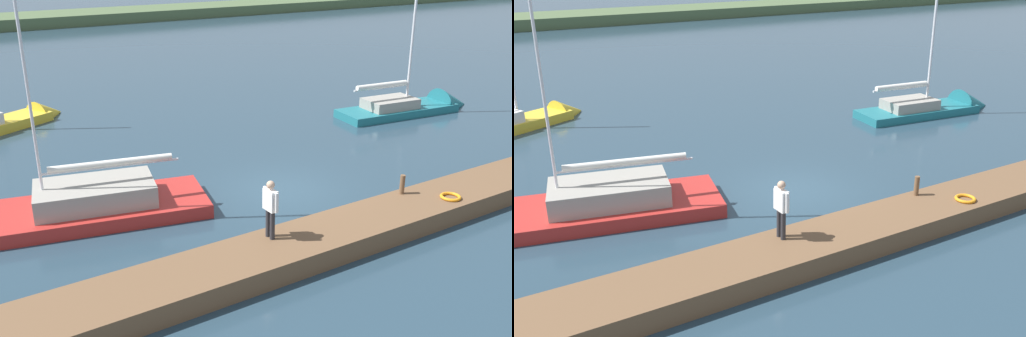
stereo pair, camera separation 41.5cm
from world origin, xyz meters
TOP-DOWN VIEW (x-y plane):
  - ground_plane at (0.00, 0.00)m, footprint 200.00×200.00m
  - far_shoreline at (0.00, -52.59)m, footprint 180.00×8.00m
  - dock_pier at (0.00, 4.14)m, footprint 23.91×2.00m
  - mooring_post_far at (-2.39, 3.44)m, footprint 0.16×0.16m
  - life_ring_buoy at (-3.45, 4.54)m, footprint 0.66×0.66m
  - sailboat_far_right at (6.66, -13.38)m, footprint 6.85×4.54m
  - sailboat_behind_pier at (-12.15, -4.93)m, footprint 8.09×2.91m
  - person_on_dock at (2.90, 3.70)m, footprint 0.23×0.64m

SIDE VIEW (x-z plane):
  - ground_plane at x=0.00m, z-range 0.00..0.00m
  - far_shoreline at x=0.00m, z-range -1.20..1.20m
  - sailboat_behind_pier at x=-12.15m, z-range -4.87..5.15m
  - sailboat_far_right at x=6.66m, z-range -3.81..4.11m
  - dock_pier at x=0.00m, z-range 0.00..0.62m
  - life_ring_buoy at x=-3.45m, z-range 0.62..0.72m
  - mooring_post_far at x=-2.39m, z-range 0.62..1.26m
  - person_on_dock at x=2.90m, z-range 0.75..2.44m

